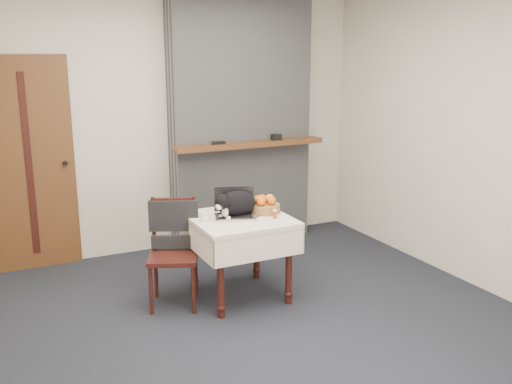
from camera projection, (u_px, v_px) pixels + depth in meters
ground at (234, 327)px, 4.30m from camera, size 4.50×4.50×0.00m
room_shell at (207, 87)px, 4.28m from camera, size 4.52×4.01×2.61m
door at (29, 165)px, 5.27m from camera, size 0.82×0.10×2.00m
chimney at (241, 122)px, 5.98m from camera, size 1.62×0.48×2.60m
side_table at (240, 230)px, 4.70m from camera, size 0.78×0.78×0.70m
laptop at (235, 209)px, 4.69m from camera, size 0.40×0.37×0.24m
cat at (237, 204)px, 4.68m from camera, size 0.51×0.32×0.24m
cream_jar at (204, 217)px, 4.56m from camera, size 0.06×0.06×0.07m
pill_bottle at (275, 214)px, 4.63m from camera, size 0.04×0.04×0.07m
fruit_basket at (265, 206)px, 4.80m from camera, size 0.25×0.25×0.14m
desk_clutter at (259, 212)px, 4.80m from camera, size 0.15×0.07×0.01m
chair at (173, 237)px, 4.63m from camera, size 0.51×0.51×0.87m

